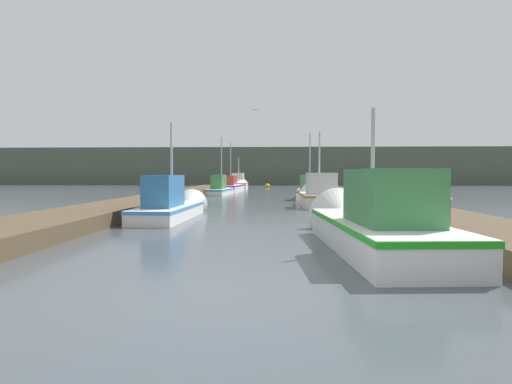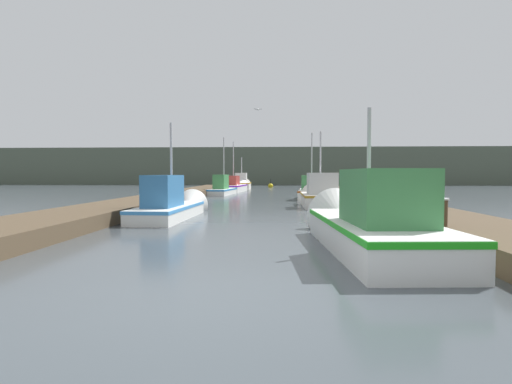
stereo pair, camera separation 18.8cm
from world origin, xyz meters
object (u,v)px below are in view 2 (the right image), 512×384
(fishing_boat_0, at_px, (365,223))
(mooring_piling_1, at_px, (231,182))
(fishing_boat_2, at_px, (320,195))
(seagull_1, at_px, (258,109))
(mooring_piling_2, at_px, (227,185))
(fishing_boat_3, at_px, (312,191))
(fishing_boat_5, at_px, (235,187))
(mooring_piling_0, at_px, (227,184))
(fishing_boat_4, at_px, (225,189))
(mooring_piling_3, at_px, (439,222))
(fishing_boat_6, at_px, (242,184))
(channel_buoy, at_px, (271,186))
(fishing_boat_1, at_px, (174,205))

(fishing_boat_0, distance_m, mooring_piling_1, 34.23)
(fishing_boat_2, height_order, seagull_1, seagull_1)
(mooring_piling_2, xyz_separation_m, seagull_1, (3.40, -10.01, 5.44))
(mooring_piling_2, bearing_deg, fishing_boat_3, -61.65)
(fishing_boat_5, relative_size, mooring_piling_0, 6.37)
(mooring_piling_0, distance_m, seagull_1, 13.39)
(fishing_boat_4, distance_m, fishing_boat_5, 4.78)
(fishing_boat_5, height_order, seagull_1, seagull_1)
(mooring_piling_3, bearing_deg, fishing_boat_4, 109.12)
(fishing_boat_6, xyz_separation_m, mooring_piling_1, (-1.38, 2.68, 0.12))
(fishing_boat_0, xyz_separation_m, fishing_boat_4, (-5.83, 21.57, -0.10))
(fishing_boat_2, xyz_separation_m, mooring_piling_0, (-7.02, 19.64, 0.02))
(fishing_boat_2, distance_m, mooring_piling_1, 23.67)
(mooring_piling_3, bearing_deg, mooring_piling_1, 104.03)
(mooring_piling_3, height_order, channel_buoy, mooring_piling_3)
(channel_buoy, bearing_deg, mooring_piling_1, -139.70)
(fishing_boat_0, bearing_deg, fishing_boat_6, 95.89)
(fishing_boat_0, bearing_deg, mooring_piling_2, 98.88)
(mooring_piling_3, bearing_deg, fishing_boat_3, 94.76)
(seagull_1, bearing_deg, fishing_boat_6, 89.05)
(channel_buoy, xyz_separation_m, seagull_1, (-0.58, -18.20, 5.76))
(fishing_boat_3, height_order, seagull_1, seagull_1)
(mooring_piling_0, distance_m, mooring_piling_1, 2.99)
(fishing_boat_5, bearing_deg, mooring_piling_1, 103.67)
(mooring_piling_0, bearing_deg, mooring_piling_2, -82.36)
(mooring_piling_0, xyz_separation_m, channel_buoy, (4.20, 6.50, -0.35))
(fishing_boat_6, bearing_deg, fishing_boat_4, -93.34)
(fishing_boat_4, xyz_separation_m, mooring_piling_1, (-0.92, 11.99, 0.24))
(fishing_boat_4, xyz_separation_m, channel_buoy, (3.22, 15.50, -0.24))
(mooring_piling_2, bearing_deg, fishing_boat_6, 58.58)
(mooring_piling_3, bearing_deg, channel_buoy, 96.50)
(fishing_boat_3, relative_size, fishing_boat_6, 1.10)
(fishing_boat_3, xyz_separation_m, seagull_1, (-3.44, 2.68, 5.45))
(fishing_boat_2, height_order, fishing_boat_6, fishing_boat_2)
(channel_buoy, bearing_deg, seagull_1, -91.81)
(fishing_boat_4, relative_size, channel_buoy, 5.83)
(mooring_piling_2, bearing_deg, fishing_boat_2, -69.28)
(mooring_piling_0, bearing_deg, fishing_boat_0, -77.43)
(mooring_piling_1, xyz_separation_m, channel_buoy, (4.14, 3.51, -0.48))
(fishing_boat_4, relative_size, mooring_piling_1, 4.97)
(fishing_boat_2, distance_m, mooring_piling_2, 19.19)
(fishing_boat_0, distance_m, fishing_boat_6, 31.33)
(fishing_boat_2, height_order, mooring_piling_1, fishing_boat_2)
(fishing_boat_5, distance_m, mooring_piling_1, 7.31)
(fishing_boat_0, bearing_deg, fishing_boat_1, 131.50)
(fishing_boat_4, bearing_deg, fishing_boat_0, -69.86)
(fishing_boat_0, distance_m, channel_buoy, 37.16)
(fishing_boat_0, relative_size, mooring_piling_1, 4.81)
(mooring_piling_1, relative_size, channel_buoy, 1.17)
(fishing_boat_4, distance_m, seagull_1, 6.69)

